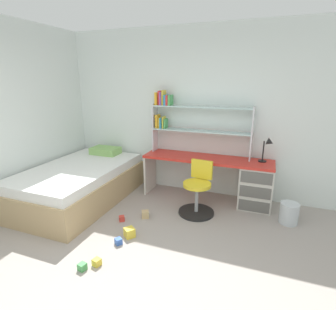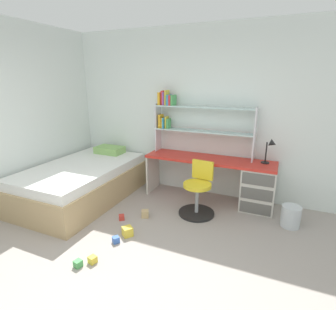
{
  "view_description": "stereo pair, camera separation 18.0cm",
  "coord_description": "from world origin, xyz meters",
  "px_view_note": "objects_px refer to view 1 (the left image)",
  "views": [
    {
      "loc": [
        1.11,
        -1.61,
        1.89
      ],
      "look_at": [
        -0.12,
        1.62,
        0.9
      ],
      "focal_mm": 28.24,
      "sensor_mm": 36.0,
      "label": 1
    },
    {
      "loc": [
        1.27,
        -1.54,
        1.89
      ],
      "look_at": [
        -0.12,
        1.62,
        0.9
      ],
      "focal_mm": 28.24,
      "sensor_mm": 36.0,
      "label": 2
    }
  ],
  "objects_px": {
    "desk": "(241,180)",
    "bookshelf_hutch": "(187,117)",
    "toy_block_green_1": "(82,267)",
    "desk_lamp": "(268,146)",
    "swivel_chair": "(197,194)",
    "toy_block_yellow_5": "(129,233)",
    "bed_platform": "(79,183)",
    "toy_block_red_4": "(122,219)",
    "toy_block_yellow_0": "(97,262)",
    "waste_bin": "(289,213)",
    "toy_block_blue_3": "(118,241)",
    "toy_block_natural_2": "(145,214)"
  },
  "relations": [
    {
      "from": "bookshelf_hutch",
      "to": "toy_block_green_1",
      "type": "relative_size",
      "value": 21.67
    },
    {
      "from": "toy_block_red_4",
      "to": "bed_platform",
      "type": "bearing_deg",
      "value": 160.25
    },
    {
      "from": "desk",
      "to": "bed_platform",
      "type": "relative_size",
      "value": 0.97
    },
    {
      "from": "desk",
      "to": "bookshelf_hutch",
      "type": "xyz_separation_m",
      "value": [
        -0.92,
        0.14,
        0.9
      ]
    },
    {
      "from": "desk_lamp",
      "to": "toy_block_yellow_0",
      "type": "xyz_separation_m",
      "value": [
        -1.58,
        -2.07,
        -0.92
      ]
    },
    {
      "from": "desk_lamp",
      "to": "swivel_chair",
      "type": "relative_size",
      "value": 0.5
    },
    {
      "from": "desk",
      "to": "waste_bin",
      "type": "bearing_deg",
      "value": -26.86
    },
    {
      "from": "waste_bin",
      "to": "toy_block_natural_2",
      "type": "relative_size",
      "value": 2.89
    },
    {
      "from": "bookshelf_hutch",
      "to": "toy_block_red_4",
      "type": "relative_size",
      "value": 22.38
    },
    {
      "from": "bookshelf_hutch",
      "to": "swivel_chair",
      "type": "bearing_deg",
      "value": -60.14
    },
    {
      "from": "bed_platform",
      "to": "waste_bin",
      "type": "distance_m",
      "value": 3.15
    },
    {
      "from": "desk",
      "to": "swivel_chair",
      "type": "distance_m",
      "value": 0.75
    },
    {
      "from": "waste_bin",
      "to": "desk",
      "type": "bearing_deg",
      "value": 153.14
    },
    {
      "from": "desk",
      "to": "bookshelf_hutch",
      "type": "height_order",
      "value": "bookshelf_hutch"
    },
    {
      "from": "toy_block_natural_2",
      "to": "toy_block_blue_3",
      "type": "xyz_separation_m",
      "value": [
        -0.03,
        -0.68,
        -0.01
      ]
    },
    {
      "from": "toy_block_blue_3",
      "to": "toy_block_yellow_5",
      "type": "relative_size",
      "value": 0.64
    },
    {
      "from": "swivel_chair",
      "to": "toy_block_yellow_0",
      "type": "height_order",
      "value": "swivel_chair"
    },
    {
      "from": "toy_block_red_4",
      "to": "bookshelf_hutch",
      "type": "bearing_deg",
      "value": 66.68
    },
    {
      "from": "bed_platform",
      "to": "toy_block_yellow_0",
      "type": "bearing_deg",
      "value": -46.21
    },
    {
      "from": "desk",
      "to": "swivel_chair",
      "type": "xyz_separation_m",
      "value": [
        -0.55,
        -0.51,
        -0.1
      ]
    },
    {
      "from": "swivel_chair",
      "to": "bed_platform",
      "type": "distance_m",
      "value": 1.9
    },
    {
      "from": "swivel_chair",
      "to": "waste_bin",
      "type": "xyz_separation_m",
      "value": [
        1.24,
        0.15,
        -0.15
      ]
    },
    {
      "from": "waste_bin",
      "to": "toy_block_blue_3",
      "type": "distance_m",
      "value": 2.29
    },
    {
      "from": "toy_block_yellow_0",
      "to": "toy_block_blue_3",
      "type": "height_order",
      "value": "toy_block_yellow_0"
    },
    {
      "from": "toy_block_yellow_0",
      "to": "toy_block_red_4",
      "type": "height_order",
      "value": "toy_block_yellow_0"
    },
    {
      "from": "swivel_chair",
      "to": "toy_block_natural_2",
      "type": "bearing_deg",
      "value": -147.42
    },
    {
      "from": "bookshelf_hutch",
      "to": "toy_block_yellow_5",
      "type": "xyz_separation_m",
      "value": [
        -0.26,
        -1.56,
        -1.24
      ]
    },
    {
      "from": "desk",
      "to": "swivel_chair",
      "type": "bearing_deg",
      "value": -137.3
    },
    {
      "from": "bed_platform",
      "to": "toy_block_yellow_0",
      "type": "relative_size",
      "value": 27.24
    },
    {
      "from": "waste_bin",
      "to": "toy_block_blue_3",
      "type": "xyz_separation_m",
      "value": [
        -1.92,
        -1.25,
        -0.11
      ]
    },
    {
      "from": "desk",
      "to": "toy_block_red_4",
      "type": "distance_m",
      "value": 1.87
    },
    {
      "from": "bookshelf_hutch",
      "to": "toy_block_blue_3",
      "type": "bearing_deg",
      "value": -99.92
    },
    {
      "from": "bed_platform",
      "to": "toy_block_yellow_0",
      "type": "height_order",
      "value": "bed_platform"
    },
    {
      "from": "desk_lamp",
      "to": "toy_block_natural_2",
      "type": "relative_size",
      "value": 3.85
    },
    {
      "from": "swivel_chair",
      "to": "toy_block_red_4",
      "type": "xyz_separation_m",
      "value": [
        -0.91,
        -0.61,
        -0.26
      ]
    },
    {
      "from": "toy_block_natural_2",
      "to": "toy_block_blue_3",
      "type": "height_order",
      "value": "toy_block_natural_2"
    },
    {
      "from": "desk_lamp",
      "to": "swivel_chair",
      "type": "distance_m",
      "value": 1.24
    },
    {
      "from": "toy_block_green_1",
      "to": "toy_block_blue_3",
      "type": "xyz_separation_m",
      "value": [
        0.12,
        0.52,
        0.0
      ]
    },
    {
      "from": "desk_lamp",
      "to": "desk",
      "type": "bearing_deg",
      "value": -170.2
    },
    {
      "from": "desk_lamp",
      "to": "bed_platform",
      "type": "height_order",
      "value": "desk_lamp"
    },
    {
      "from": "waste_bin",
      "to": "toy_block_red_4",
      "type": "relative_size",
      "value": 4.01
    },
    {
      "from": "bookshelf_hutch",
      "to": "toy_block_natural_2",
      "type": "relative_size",
      "value": 16.14
    },
    {
      "from": "swivel_chair",
      "to": "toy_block_blue_3",
      "type": "bearing_deg",
      "value": -121.58
    },
    {
      "from": "desk_lamp",
      "to": "toy_block_yellow_5",
      "type": "height_order",
      "value": "desk_lamp"
    },
    {
      "from": "toy_block_green_1",
      "to": "desk_lamp",
      "type": "bearing_deg",
      "value": 52.32
    },
    {
      "from": "desk",
      "to": "desk_lamp",
      "type": "bearing_deg",
      "value": 9.8
    },
    {
      "from": "waste_bin",
      "to": "toy_block_yellow_0",
      "type": "distance_m",
      "value": 2.55
    },
    {
      "from": "desk",
      "to": "toy_block_natural_2",
      "type": "xyz_separation_m",
      "value": [
        -1.19,
        -0.92,
        -0.35
      ]
    },
    {
      "from": "waste_bin",
      "to": "toy_block_red_4",
      "type": "distance_m",
      "value": 2.29
    },
    {
      "from": "bed_platform",
      "to": "toy_block_natural_2",
      "type": "bearing_deg",
      "value": -6.86
    }
  ]
}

